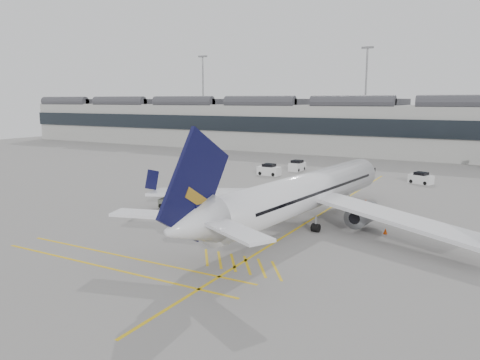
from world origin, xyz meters
The scene contains 18 objects.
ground centered at (0.00, 0.00, 0.00)m, with size 220.00×220.00×0.00m, color gray.
terminal centered at (0.00, 71.93, 6.14)m, with size 200.00×20.45×12.40m.
light_masts centered at (-1.67, 86.00, 14.49)m, with size 113.00×0.60×25.45m.
apron_markings centered at (10.00, 10.00, 0.01)m, with size 0.25×60.00×0.01m, color gold.
airliner_main centered at (9.71, 5.96, 3.04)m, with size 35.43×38.90×10.35m.
belt_loader centered at (4.51, 7.39, 0.50)m, with size 4.29×1.92×1.71m.
baggage_cart_a centered at (2.11, 10.46, 0.94)m, with size 2.08×1.92×1.76m.
baggage_cart_b centered at (2.70, 4.96, 0.85)m, with size 1.75×1.55×1.59m.
baggage_cart_c centered at (2.70, 7.65, 1.06)m, with size 2.18×1.93×1.97m.
baggage_cart_d centered at (0.34, 8.07, 1.00)m, with size 1.88×1.59×1.87m.
ramp_agent_a centered at (5.94, 4.50, 0.87)m, with size 0.63×0.42×1.74m, color #DD3E0B.
ramp_agent_b centered at (3.03, 5.88, 0.82)m, with size 0.80×0.62×1.64m, color #FF410D.
pushback_tug centered at (-6.09, 5.39, 0.59)m, with size 2.63×1.96×1.32m.
safety_cone_nose centered at (12.94, 18.27, 0.26)m, with size 0.38×0.38×0.53m, color #F24C0A.
safety_cone_engine centered at (17.76, 6.40, 0.27)m, with size 0.40×0.40×0.55m, color #F24C0A.
service_van_left centered at (-6.34, 31.94, 0.83)m, with size 3.70×1.98×1.86m.
service_van_mid centered at (-4.21, 38.75, 0.82)m, with size 1.92×3.62×1.83m.
service_van_right centered at (16.54, 35.73, 0.76)m, with size 3.67×2.72×1.70m.
Camera 1 is at (26.30, -36.20, 12.10)m, focal length 35.00 mm.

